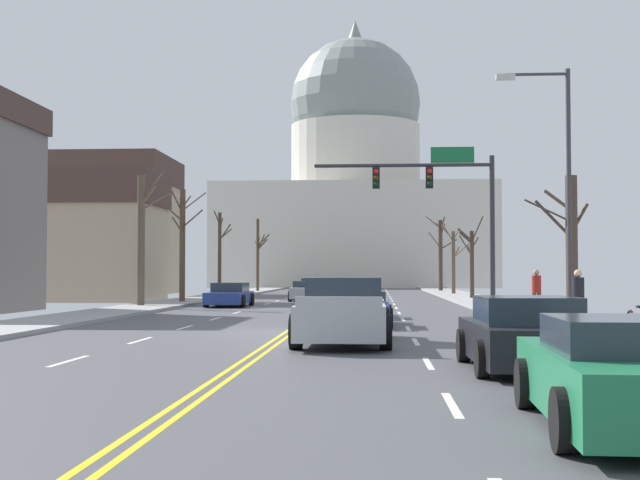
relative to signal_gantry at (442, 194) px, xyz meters
name	(u,v)px	position (x,y,z in m)	size (l,w,h in m)	color
ground	(289,332)	(-5.43, -13.18, -5.17)	(20.00, 180.00, 0.20)	#48484D
signal_gantry	(442,194)	(0.00, 0.00, 0.00)	(7.91, 0.41, 7.12)	#28282D
street_lamp_right	(559,173)	(2.48, -12.43, -0.53)	(2.18, 0.24, 7.63)	#333338
capitol_building	(355,191)	(-5.43, 69.28, 6.65)	(32.49, 23.63, 33.17)	beige
sedan_near_00	(353,302)	(-3.81, -4.48, -4.61)	(2.07, 4.63, 1.27)	navy
sedan_near_01	(360,309)	(-3.45, -10.00, -4.65)	(2.12, 4.58, 1.13)	navy
pickup_truck_near_02	(343,314)	(-3.72, -16.99, -4.47)	(2.31, 5.66, 1.60)	#ADB2B7
sedan_near_03	(524,336)	(-0.29, -22.70, -4.58)	(2.11, 4.30, 1.31)	black
sedan_near_04	(627,376)	(-0.15, -28.58, -4.60)	(2.17, 4.57, 1.24)	#1E7247
sedan_oncoming_00	(230,295)	(-10.38, 5.76, -4.62)	(2.09, 4.62, 1.21)	navy
sedan_oncoming_01	(307,291)	(-7.14, 14.73, -4.62)	(2.15, 4.43, 1.21)	#9EA3A8
sedan_oncoming_02	(314,288)	(-7.38, 24.19, -4.58)	(2.21, 4.70, 1.31)	#9EA3A8
flank_building_00	(79,235)	(-20.86, 13.29, -1.21)	(9.83, 6.31, 7.85)	tan
flank_building_01	(120,225)	(-23.62, 30.80, 0.39)	(8.33, 10.27, 11.03)	tan
bare_tree_00	(453,260)	(2.97, 28.43, -2.53)	(2.14, 2.58, 5.20)	brown
bare_tree_01	(220,249)	(-13.47, 20.11, -1.90)	(0.87, 2.56, 5.73)	#423328
bare_tree_02	(571,245)	(3.49, -9.35, -2.57)	(2.12, 1.19, 4.83)	#423328
bare_tree_03	(142,238)	(-14.37, 3.53, -1.76)	(1.49, 1.94, 6.51)	brown
bare_tree_04	(441,253)	(2.81, 39.24, -1.74)	(2.81, 1.83, 6.55)	#423328
bare_tree_05	(258,253)	(-13.20, 37.40, -1.75)	(1.63, 2.50, 6.30)	#4C3D2D
bare_tree_06	(471,260)	(3.12, 17.17, -2.65)	(1.62, 1.94, 5.10)	#423328
bare_tree_07	(182,242)	(-13.58, 9.06, -1.80)	(2.29, 1.48, 6.19)	#4C3D2D
pedestrian_00	(578,296)	(2.77, -13.43, -4.12)	(0.35, 0.34, 1.68)	#33333D
pedestrian_01	(536,290)	(3.04, -5.55, -4.11)	(0.35, 0.34, 1.71)	#4C4238
bicycle_parked	(637,325)	(3.25, -17.32, -4.71)	(0.12, 1.77, 0.85)	black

